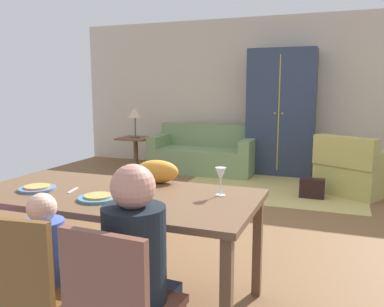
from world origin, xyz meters
The scene contains 22 objects.
ground_plane centered at (0.00, 0.41, -0.01)m, with size 7.50×6.02×0.02m, color brown.
back_wall centered at (0.00, 3.47, 1.35)m, with size 7.50×0.10×2.70m, color beige.
dining_table centered at (-0.19, -1.58, 0.69)m, with size 1.92×0.92×0.76m.
plate_near_man centered at (-0.71, -1.70, 0.77)m, with size 0.25×0.25×0.02m, color slate.
pizza_near_man centered at (-0.71, -1.70, 0.78)m, with size 0.17×0.17×0.01m, color gold.
plate_near_child centered at (-0.19, -1.76, 0.77)m, with size 0.25×0.25×0.02m, color teal.
pizza_near_child centered at (-0.19, -1.76, 0.78)m, with size 0.17×0.17×0.01m, color #D6964B.
wine_glass centered at (0.51, -1.40, 0.89)m, with size 0.07×0.07×0.19m.
fork centered at (-0.47, -1.63, 0.76)m, with size 0.02×0.15×0.01m, color silver.
knife centered at (-0.01, -1.48, 0.76)m, with size 0.01×0.17×0.01m, color silver.
dining_chair_child centered at (-0.18, -2.40, 0.49)m, with size 0.47×0.47×0.87m.
person_child centered at (-0.19, -2.23, 0.43)m, with size 0.22×0.30×0.92m.
dining_chair_woman centered at (0.34, -2.40, 0.49)m, with size 0.44×0.44×0.87m.
person_woman centered at (0.34, -2.23, 0.51)m, with size 0.30×0.41×1.11m.
cat centered at (-0.04, -1.22, 0.84)m, with size 0.32×0.16×0.17m, color orange.
area_rug centered at (0.30, 1.92, 0.00)m, with size 2.60×1.80×0.01m, color tan.
couch centered at (-1.03, 2.78, 0.30)m, with size 1.81×0.86×0.82m.
armchair centered at (1.42, 2.07, 0.32)m, with size 1.16×1.16×0.82m.
armoire centered at (0.24, 3.08, 1.05)m, with size 1.10×0.59×2.10m.
side_table centered at (-2.25, 2.52, 0.38)m, with size 0.56×0.56×0.58m.
table_lamp centered at (-2.25, 2.52, 1.01)m, with size 0.26×0.26×0.54m.
handbag centered at (0.89, 1.62, 0.13)m, with size 0.32×0.16×0.26m, color black.
Camera 1 is at (1.22, -3.83, 1.45)m, focal length 37.56 mm.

